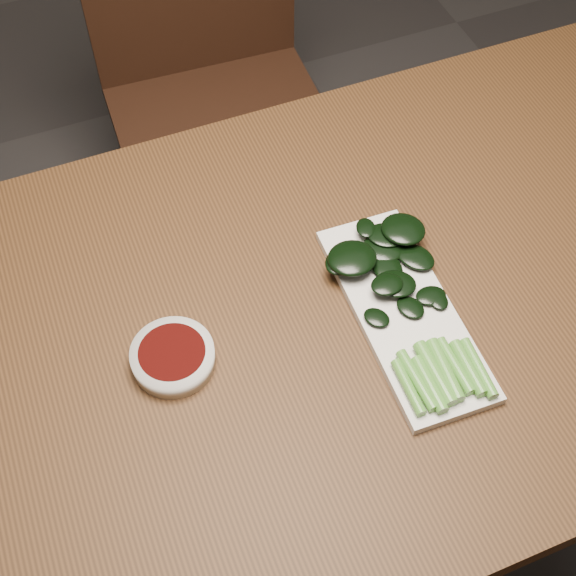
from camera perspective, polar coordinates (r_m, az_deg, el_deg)
The scene contains 6 objects.
ground at distance 1.77m, azimuth 1.01°, elevation -15.22°, with size 6.00×6.00×0.00m, color #312E2E.
table at distance 1.16m, azimuth 1.50°, elevation -3.61°, with size 1.40×0.80×0.75m.
chair_far at distance 1.81m, azimuth -5.34°, elevation 14.05°, with size 0.48×0.48×0.89m.
sauce_bowl at distance 1.05m, azimuth -8.19°, elevation -4.87°, with size 0.11×0.11×0.03m.
serving_plate at distance 1.10m, azimuth 8.27°, elevation -1.73°, with size 0.14×0.34×0.01m.
gai_lan at distance 1.09m, azimuth 8.00°, elevation -0.40°, with size 0.18×0.32×0.03m.
Camera 1 is at (-0.26, -0.55, 1.66)m, focal length 50.00 mm.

